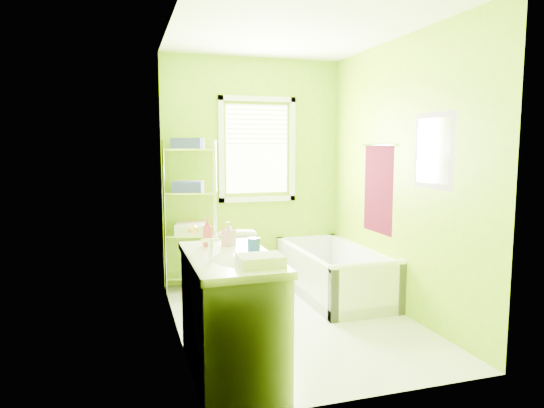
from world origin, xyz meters
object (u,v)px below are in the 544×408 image
object	(u,v)px
bathtub	(334,279)
toilet	(237,257)
wire_shelf_unit	(191,198)
vanity	(231,311)

from	to	relation	value
bathtub	toilet	distance (m)	1.09
wire_shelf_unit	bathtub	bearing A→B (deg)	-25.33
wire_shelf_unit	toilet	bearing A→B (deg)	-15.97
toilet	vanity	xyz separation A→B (m)	(-0.50, -1.99, 0.10)
toilet	vanity	world-z (taller)	vanity
toilet	vanity	bearing A→B (deg)	86.91
vanity	toilet	bearing A→B (deg)	75.78
bathtub	toilet	world-z (taller)	toilet
vanity	bathtub	bearing A→B (deg)	45.36
vanity	wire_shelf_unit	distance (m)	2.20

